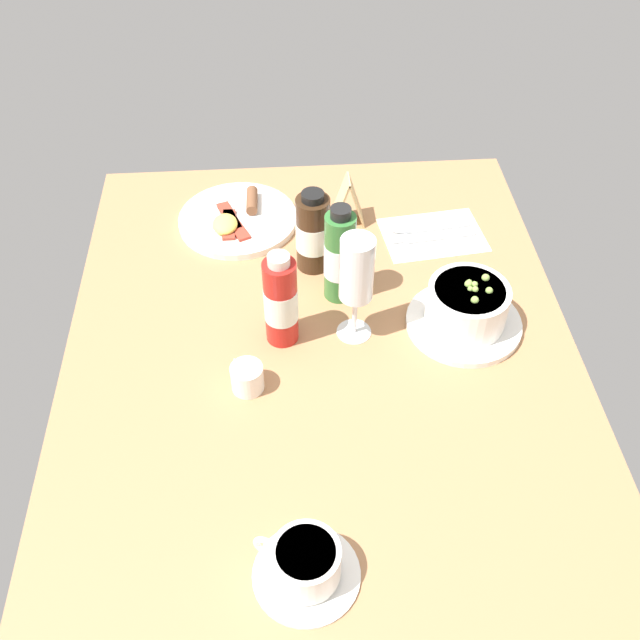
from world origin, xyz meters
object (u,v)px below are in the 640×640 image
Objects in this scene: wine_glass at (357,274)px; menu_card at (348,201)px; sauce_bottle_red at (281,301)px; coffee_cup at (306,564)px; sauce_bottle_brown at (312,233)px; porridge_bowl at (467,308)px; sauce_bottle_green at (340,256)px; creamer_jug at (247,377)px; cutlery_setting at (431,234)px; breakfast_plate at (237,219)px.

wine_glass is 31.15cm from menu_card.
coffee_cup is at bearing -177.90° from sauce_bottle_red.
sauce_bottle_brown is 1.58× the size of menu_card.
menu_card is (29.69, 16.84, 0.85)cm from porridge_bowl.
sauce_bottle_brown is (17.83, -6.05, -0.73)cm from sauce_bottle_red.
sauce_bottle_red is 0.94× the size of sauce_bottle_green.
menu_card is (20.47, -3.50, -3.66)cm from sauce_bottle_green.
creamer_jug is (-10.86, 36.41, -1.78)cm from porridge_bowl.
cutlery_setting is 1.04× the size of wine_glass.
sauce_bottle_red is at bearing 90.84° from wine_glass.
creamer_jug is (31.36, 7.36, -0.66)cm from coffee_cup.
sauce_bottle_brown reaches higher than coffee_cup.
porridge_bowl is 51.27cm from coffee_cup.
sauce_bottle_green is (20.09, -16.06, 6.29)cm from creamer_jug.
cutlery_setting is at bearing -49.87° from sauce_bottle_red.
sauce_bottle_green is 1.85× the size of menu_card.
porridge_bowl is 22.79cm from sauce_bottle_green.
porridge_bowl reaches higher than creamer_jug.
sauce_bottle_green reaches higher than porridge_bowl.
creamer_jug is at bearing 150.72° from sauce_bottle_red.
creamer_jug is at bearing 154.24° from menu_card.
sauce_bottle_brown is (8.13, 4.19, -1.21)cm from sauce_bottle_green.
creamer_jug is at bearing 13.20° from coffee_cup.
sauce_bottle_brown is at bearing -133.74° from breakfast_plate.
creamer_jug is at bearing 157.18° from sauce_bottle_brown.
wine_glass is at bearing -13.95° from coffee_cup.
menu_card is at bearing -24.50° from sauce_bottle_red.
creamer_jug is 26.48cm from sauce_bottle_green.
wine_glass is 1.24× the size of sauce_bottle_brown.
sauce_bottle_red reaches higher than creamer_jug.
wine_glass is at bearing -169.82° from sauce_bottle_green.
coffee_cup is (-42.22, 29.05, -1.11)cm from porridge_bowl.
sauce_bottle_red is at bearing -29.28° from creamer_jug.
sauce_bottle_green is 1.17× the size of sauce_bottle_brown.
porridge_bowl is 24.61cm from cutlery_setting.
sauce_bottle_green reaches higher than menu_card.
creamer_jug is 23.35cm from wine_glass.
cutlery_setting is at bearing -45.03° from creamer_jug.
coffee_cup is at bearing 157.30° from cutlery_setting.
sauce_bottle_brown reaches higher than menu_card.
coffee_cup is 44.38cm from wine_glass.
creamer_jug is 31.03cm from sauce_bottle_brown.
porridge_bowl is 1.41× the size of coffee_cup.
sauce_bottle_red is at bearing 90.89° from porridge_bowl.
sauce_bottle_red is 1.74× the size of menu_card.
porridge_bowl is 34.15cm from menu_card.
cutlery_setting is at bearing -73.47° from sauce_bottle_brown.
menu_card is at bearing -9.64° from coffee_cup.
porridge_bowl is 30.86cm from sauce_bottle_red.
porridge_bowl is 3.43× the size of creamer_jug.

